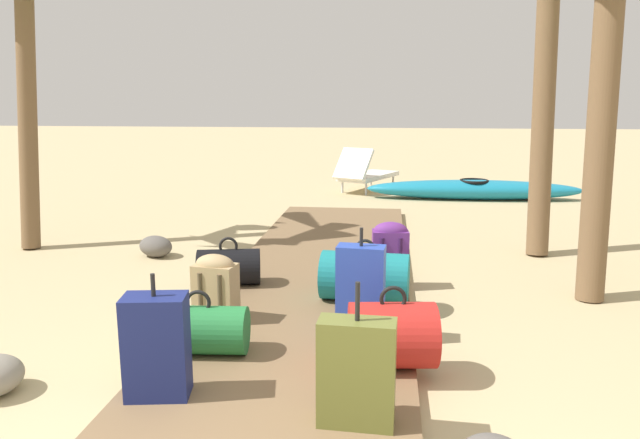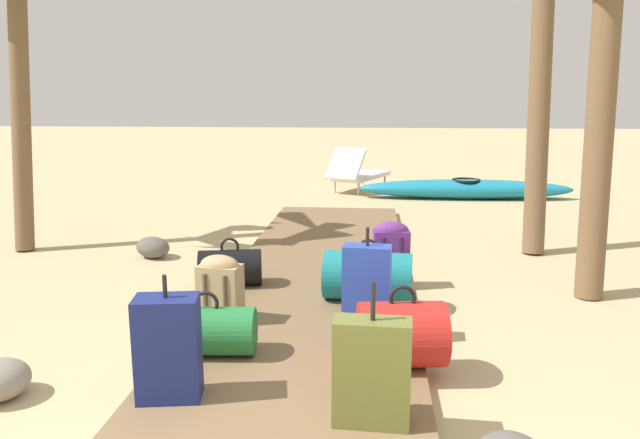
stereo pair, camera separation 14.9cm
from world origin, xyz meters
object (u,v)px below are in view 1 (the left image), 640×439
at_px(lounge_chair, 365,173).
at_px(kayak, 474,190).
at_px(duffel_bag_black, 229,267).
at_px(suitcase_olive, 357,373).
at_px(backpack_tan, 215,286).
at_px(duffel_bag_red, 392,335).
at_px(duffel_bag_green, 199,330).
at_px(suitcase_navy, 157,346).
at_px(suitcase_blue, 361,289).
at_px(backpack_purple, 390,250).
at_px(duffel_bag_teal, 365,276).

bearing_deg(lounge_chair, kayak, -20.81).
bearing_deg(duffel_bag_black, lounge_chair, 81.15).
height_order(suitcase_olive, lounge_chair, suitcase_olive).
xyz_separation_m(backpack_tan, duffel_bag_red, (1.28, -0.62, -0.06)).
bearing_deg(duffel_bag_black, kayak, 62.10).
relative_size(backpack_tan, duffel_bag_black, 0.84).
relative_size(duffel_bag_green, duffel_bag_red, 1.12).
relative_size(suitcase_navy, lounge_chair, 0.43).
distance_m(duffel_bag_green, lounge_chair, 7.45).
height_order(suitcase_navy, suitcase_blue, suitcase_blue).
height_order(suitcase_olive, duffel_bag_black, suitcase_olive).
bearing_deg(suitcase_blue, duffel_bag_black, 142.24).
bearing_deg(duffel_bag_red, duffel_bag_green, 177.48).
relative_size(suitcase_blue, backpack_purple, 1.40).
distance_m(duffel_bag_teal, duffel_bag_green, 1.52).
height_order(duffel_bag_green, lounge_chair, lounge_chair).
distance_m(duffel_bag_green, duffel_bag_red, 1.22).
xyz_separation_m(duffel_bag_green, backpack_purple, (1.21, 1.71, 0.12)).
height_order(suitcase_navy, duffel_bag_teal, suitcase_navy).
distance_m(duffel_bag_red, kayak, 6.90).
bearing_deg(suitcase_navy, kayak, 69.91).
distance_m(duffel_bag_black, duffel_bag_green, 1.42).
bearing_deg(kayak, suitcase_blue, -104.53).
xyz_separation_m(suitcase_olive, backpack_tan, (-1.10, 1.31, -0.01)).
bearing_deg(backpack_purple, lounge_chair, 94.62).
bearing_deg(suitcase_navy, suitcase_blue, 45.26).
bearing_deg(duffel_bag_red, duffel_bag_teal, 100.25).
distance_m(duffel_bag_green, backpack_purple, 2.10).
bearing_deg(backpack_purple, duffel_bag_green, -125.17).
height_order(duffel_bag_black, lounge_chair, lounge_chair).
relative_size(backpack_tan, duffel_bag_red, 0.88).
xyz_separation_m(suitcase_olive, duffel_bag_teal, (-0.04, 1.87, -0.08)).
relative_size(suitcase_navy, kayak, 0.19).
distance_m(suitcase_olive, backpack_purple, 2.46).
xyz_separation_m(backpack_tan, suitcase_blue, (1.06, -0.08, 0.05)).
bearing_deg(duffel_bag_teal, suitcase_navy, -121.76).
bearing_deg(suitcase_olive, duffel_bag_teal, 91.11).
bearing_deg(suitcase_olive, suitcase_blue, 91.88).
distance_m(suitcase_navy, duffel_bag_green, 0.59).
height_order(backpack_tan, duffel_bag_teal, duffel_bag_teal).
xyz_separation_m(duffel_bag_black, suitcase_blue, (1.19, -0.92, 0.15)).
relative_size(suitcase_olive, kayak, 0.21).
relative_size(duffel_bag_green, suitcase_blue, 0.85).
height_order(suitcase_olive, duffel_bag_red, suitcase_olive).
bearing_deg(duffel_bag_teal, duffel_bag_green, -131.65).
distance_m(suitcase_olive, suitcase_blue, 1.23).
distance_m(suitcase_olive, duffel_bag_green, 1.28).
xyz_separation_m(suitcase_navy, suitcase_olive, (1.09, -0.17, -0.01)).
height_order(suitcase_navy, kayak, suitcase_navy).
bearing_deg(kayak, duffel_bag_green, -111.30).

